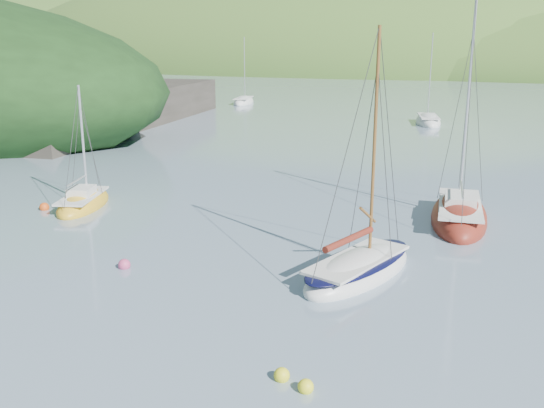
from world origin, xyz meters
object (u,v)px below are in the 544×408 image
at_px(sloop_red, 459,217).
at_px(distant_sloop_a, 428,122).
at_px(daysailer_white, 359,269).
at_px(sailboat_yellow, 83,203).
at_px(distant_sloop_c, 244,102).

height_order(sloop_red, distant_sloop_a, sloop_red).
xyz_separation_m(daysailer_white, sloop_red, (2.30, 8.45, -0.00)).
relative_size(sailboat_yellow, distant_sloop_c, 0.71).
bearing_deg(daysailer_white, distant_sloop_a, 112.17).
bearing_deg(distant_sloop_c, distant_sloop_a, -35.85).
bearing_deg(daysailer_white, distant_sloop_c, 135.94).
relative_size(sloop_red, sailboat_yellow, 1.64).
height_order(daysailer_white, sloop_red, sloop_red).
bearing_deg(distant_sloop_a, sailboat_yellow, -120.52).
xyz_separation_m(sloop_red, sailboat_yellow, (-17.71, -5.34, -0.04)).
bearing_deg(sloop_red, sailboat_yellow, -172.15).
bearing_deg(sailboat_yellow, distant_sloop_a, 54.96).
relative_size(distant_sloop_a, distant_sloop_c, 1.04).
bearing_deg(sloop_red, distant_sloop_c, 118.85).
bearing_deg(distant_sloop_a, distant_sloop_c, 142.96).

